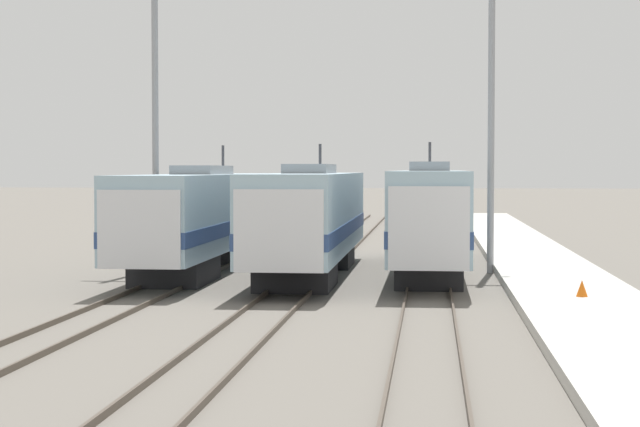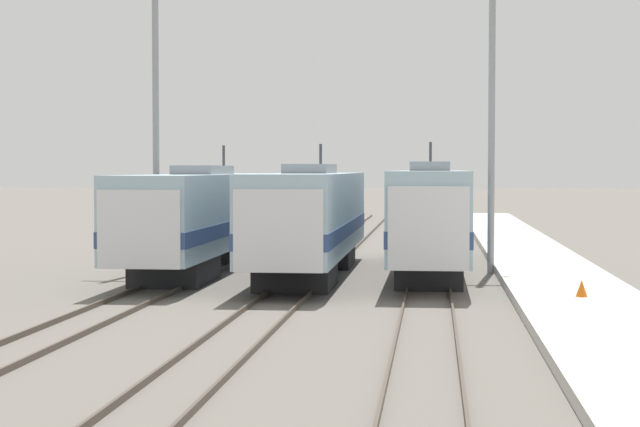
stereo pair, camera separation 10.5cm
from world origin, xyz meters
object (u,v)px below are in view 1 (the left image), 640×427
(locomotive_center, at_px, (308,219))
(catenary_tower_right, at_px, (491,103))
(traffic_cone, at_px, (582,288))
(catenary_tower_left, at_px, (155,105))
(locomotive_far_left, at_px, (200,217))
(locomotive_far_right, at_px, (429,217))

(locomotive_center, height_order, catenary_tower_right, catenary_tower_right)
(traffic_cone, bearing_deg, catenary_tower_left, 146.96)
(locomotive_far_left, height_order, catenary_tower_right, catenary_tower_right)
(catenary_tower_right, bearing_deg, catenary_tower_left, 180.00)
(locomotive_far_left, relative_size, locomotive_far_right, 1.03)
(locomotive_center, bearing_deg, catenary_tower_right, 19.72)
(locomotive_far_left, distance_m, catenary_tower_right, 12.34)
(locomotive_center, bearing_deg, catenary_tower_left, 159.15)
(catenary_tower_right, bearing_deg, locomotive_center, -160.28)
(locomotive_center, distance_m, catenary_tower_right, 8.62)
(locomotive_center, distance_m, catenary_tower_left, 8.30)
(catenary_tower_left, xyz_separation_m, traffic_cone, (15.61, -10.15, -6.13))
(locomotive_center, xyz_separation_m, locomotive_far_right, (4.54, 1.80, 0.04))
(locomotive_far_right, height_order, catenary_tower_left, catenary_tower_left)
(locomotive_far_left, distance_m, catenary_tower_left, 4.96)
(locomotive_far_right, height_order, traffic_cone, locomotive_far_right)
(locomotive_far_right, bearing_deg, locomotive_center, -158.34)
(locomotive_center, relative_size, locomotive_far_right, 0.92)
(catenary_tower_left, bearing_deg, traffic_cone, -33.04)
(locomotive_far_left, distance_m, locomotive_far_right, 9.08)
(locomotive_center, xyz_separation_m, catenary_tower_left, (-6.53, 2.49, 4.48))
(catenary_tower_left, bearing_deg, locomotive_center, -20.85)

